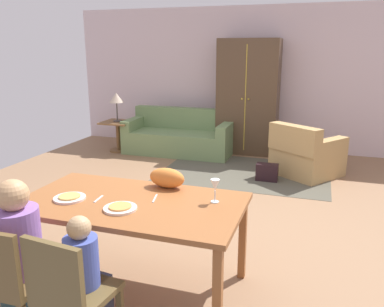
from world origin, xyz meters
The scene contains 22 objects.
ground_plane centered at (0.00, 0.41, -0.01)m, with size 7.49×6.03×0.02m, color #8A6648.
back_wall centered at (0.00, 3.48, 1.35)m, with size 7.49×0.10×2.70m, color silver.
dining_table centered at (-0.18, -1.59, 0.69)m, with size 1.75×0.96×0.76m.
plate_near_man centered at (-0.66, -1.71, 0.77)m, with size 0.25×0.25×0.02m, color silver.
pizza_near_man centered at (-0.66, -1.71, 0.78)m, with size 0.17×0.17×0.01m, color tan.
plate_near_child centered at (-0.18, -1.77, 0.77)m, with size 0.25×0.25×0.02m, color #F1DCCE.
pizza_near_child centered at (-0.18, -1.77, 0.78)m, with size 0.17×0.17×0.01m, color #E09849.
wine_glass centered at (0.45, -1.41, 0.89)m, with size 0.07×0.07×0.19m.
fork centered at (-0.44, -1.64, 0.76)m, with size 0.02×0.15×0.01m, color silver.
knife centered at (-0.02, -1.49, 0.76)m, with size 0.01×0.17×0.01m, color silver.
dining_chair_man centered at (-0.66, -2.43, 0.49)m, with size 0.43×0.43×0.87m.
person_man centered at (-0.66, -2.26, 0.51)m, with size 0.30×0.40×1.11m.
dining_chair_child centered at (-0.19, -2.43, 0.49)m, with size 0.46×0.46×0.87m.
person_child centered at (-0.18, -2.26, 0.43)m, with size 0.22×0.30×0.92m.
cat centered at (-0.03, -1.21, 0.84)m, with size 0.32×0.16×0.17m, color orange.
area_rug centered at (0.11, 1.79, 0.00)m, with size 2.60×1.80×0.01m, color #504D40.
couch centered at (-1.32, 2.65, 0.30)m, with size 2.00×0.86×0.82m.
armchair centered at (1.01, 1.95, 0.32)m, with size 1.19×1.19×0.82m.
armoire centered at (-0.12, 3.09, 1.05)m, with size 1.10×0.59×2.10m.
side_table centered at (-2.48, 2.39, 0.38)m, with size 0.56×0.56×0.58m.
table_lamp centered at (-2.48, 2.39, 1.01)m, with size 0.26×0.26×0.54m.
handbag centered at (0.49, 1.49, 0.13)m, with size 0.32×0.16×0.26m, color black.
Camera 1 is at (1.17, -4.17, 1.91)m, focal length 36.73 mm.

